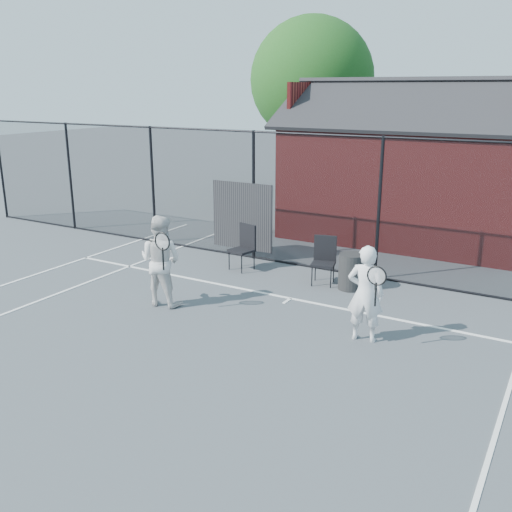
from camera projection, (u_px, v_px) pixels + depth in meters
The scene contains 10 objects.
ground at pixel (201, 360), 8.51m from camera, with size 80.00×80.00×0.00m, color #4C5357.
court_lines at pixel (142, 400), 7.41m from camera, with size 11.02×18.00×0.01m.
fence at pixel (321, 206), 12.40m from camera, with size 22.04×3.00×3.00m.
clubhouse at pixel (409, 177), 15.29m from camera, with size 6.50×4.36×4.19m.
tree_left at pixel (312, 80), 20.70m from camera, with size 4.48×4.48×6.44m.
player_front at pixel (366, 294), 8.99m from camera, with size 0.73×0.57×1.58m.
player_back at pixel (161, 260), 10.51m from camera, with size 0.96×0.74×1.71m.
chair_left at pixel (242, 248), 12.64m from camera, with size 0.47×0.49×0.99m, color black.
chair_right at pixel (323, 262), 11.69m from camera, with size 0.47×0.48×0.97m, color black.
waste_bin at pixel (351, 272), 11.45m from camera, with size 0.50×0.50×0.73m, color #262626.
Camera 1 is at (4.59, -6.27, 3.90)m, focal length 40.00 mm.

